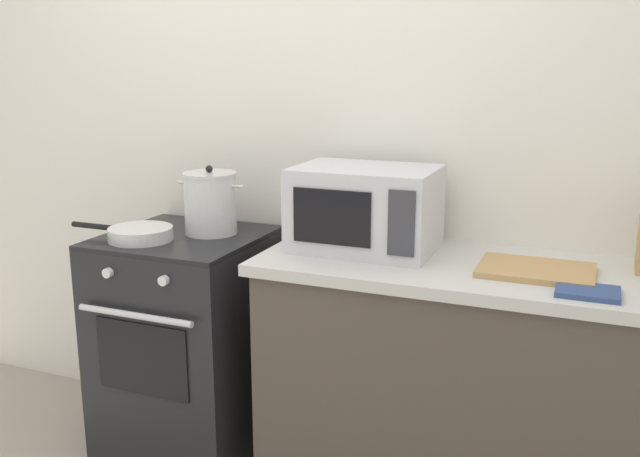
% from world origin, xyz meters
% --- Properties ---
extents(back_wall, '(4.40, 0.10, 2.50)m').
position_xyz_m(back_wall, '(0.30, 0.97, 1.25)').
color(back_wall, silver).
rests_on(back_wall, ground_plane).
extents(lower_cabinet_right, '(1.64, 0.56, 0.88)m').
position_xyz_m(lower_cabinet_right, '(0.90, 0.62, 0.44)').
color(lower_cabinet_right, '#4C4238').
rests_on(lower_cabinet_right, ground_plane).
extents(countertop_right, '(1.70, 0.60, 0.04)m').
position_xyz_m(countertop_right, '(0.90, 0.62, 0.90)').
color(countertop_right, beige).
rests_on(countertop_right, lower_cabinet_right).
extents(stove, '(0.60, 0.64, 0.92)m').
position_xyz_m(stove, '(-0.35, 0.60, 0.46)').
color(stove, black).
rests_on(stove, ground_plane).
extents(stock_pot, '(0.29, 0.21, 0.27)m').
position_xyz_m(stock_pot, '(-0.26, 0.67, 1.04)').
color(stock_pot, silver).
rests_on(stock_pot, stove).
extents(frying_pan, '(0.44, 0.24, 0.05)m').
position_xyz_m(frying_pan, '(-0.46, 0.47, 0.95)').
color(frying_pan, silver).
rests_on(frying_pan, stove).
extents(microwave, '(0.50, 0.37, 0.30)m').
position_xyz_m(microwave, '(0.38, 0.68, 1.07)').
color(microwave, silver).
rests_on(microwave, countertop_right).
extents(cutting_board, '(0.36, 0.26, 0.02)m').
position_xyz_m(cutting_board, '(0.99, 0.60, 0.93)').
color(cutting_board, tan).
rests_on(cutting_board, countertop_right).
extents(oven_mitt, '(0.18, 0.14, 0.02)m').
position_xyz_m(oven_mitt, '(1.15, 0.44, 0.93)').
color(oven_mitt, '#33477A').
rests_on(oven_mitt, countertop_right).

